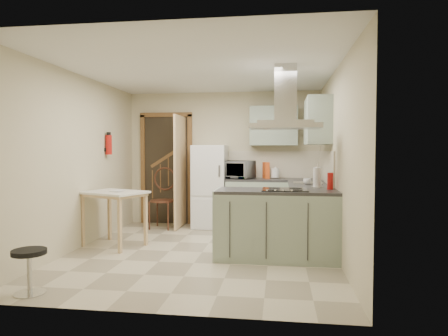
# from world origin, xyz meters

# --- Properties ---
(floor) EXTENTS (4.20, 4.20, 0.00)m
(floor) POSITION_xyz_m (0.00, 0.00, 0.00)
(floor) COLOR beige
(floor) RESTS_ON ground
(ceiling) EXTENTS (4.20, 4.20, 0.00)m
(ceiling) POSITION_xyz_m (0.00, 0.00, 2.50)
(ceiling) COLOR silver
(ceiling) RESTS_ON back_wall
(back_wall) EXTENTS (3.60, 0.00, 3.60)m
(back_wall) POSITION_xyz_m (0.00, 2.10, 1.25)
(back_wall) COLOR beige
(back_wall) RESTS_ON floor
(left_wall) EXTENTS (0.00, 4.20, 4.20)m
(left_wall) POSITION_xyz_m (-1.80, 0.00, 1.25)
(left_wall) COLOR beige
(left_wall) RESTS_ON floor
(right_wall) EXTENTS (0.00, 4.20, 4.20)m
(right_wall) POSITION_xyz_m (1.80, 0.00, 1.25)
(right_wall) COLOR beige
(right_wall) RESTS_ON floor
(doorway) EXTENTS (1.10, 0.12, 2.10)m
(doorway) POSITION_xyz_m (-1.10, 2.07, 1.05)
(doorway) COLOR brown
(doorway) RESTS_ON floor
(fridge) EXTENTS (0.60, 0.60, 1.50)m
(fridge) POSITION_xyz_m (-0.20, 1.80, 0.75)
(fridge) COLOR white
(fridge) RESTS_ON floor
(counter_back) EXTENTS (1.08, 0.60, 0.90)m
(counter_back) POSITION_xyz_m (0.66, 1.80, 0.45)
(counter_back) COLOR #9EB2A0
(counter_back) RESTS_ON floor
(counter_right) EXTENTS (0.60, 1.95, 0.90)m
(counter_right) POSITION_xyz_m (1.50, 1.12, 0.45)
(counter_right) COLOR #9EB2A0
(counter_right) RESTS_ON floor
(splashback) EXTENTS (1.68, 0.02, 0.50)m
(splashback) POSITION_xyz_m (0.96, 2.09, 1.15)
(splashback) COLOR beige
(splashback) RESTS_ON counter_back
(wall_cabinet_back) EXTENTS (0.85, 0.35, 0.70)m
(wall_cabinet_back) POSITION_xyz_m (0.95, 1.93, 1.85)
(wall_cabinet_back) COLOR #9EB2A0
(wall_cabinet_back) RESTS_ON back_wall
(wall_cabinet_right) EXTENTS (0.35, 0.90, 0.70)m
(wall_cabinet_right) POSITION_xyz_m (1.62, 0.85, 1.85)
(wall_cabinet_right) COLOR #9EB2A0
(wall_cabinet_right) RESTS_ON right_wall
(peninsula) EXTENTS (1.55, 0.65, 0.90)m
(peninsula) POSITION_xyz_m (1.02, -0.18, 0.45)
(peninsula) COLOR #9EB2A0
(peninsula) RESTS_ON floor
(hob) EXTENTS (0.58, 0.50, 0.01)m
(hob) POSITION_xyz_m (1.12, -0.18, 0.91)
(hob) COLOR black
(hob) RESTS_ON peninsula
(extractor_hood) EXTENTS (0.90, 0.55, 0.10)m
(extractor_hood) POSITION_xyz_m (1.12, -0.18, 1.72)
(extractor_hood) COLOR silver
(extractor_hood) RESTS_ON ceiling
(sink) EXTENTS (0.45, 0.40, 0.01)m
(sink) POSITION_xyz_m (1.50, 0.95, 0.91)
(sink) COLOR silver
(sink) RESTS_ON counter_right
(fire_extinguisher) EXTENTS (0.10, 0.10, 0.32)m
(fire_extinguisher) POSITION_xyz_m (-1.74, 0.90, 1.50)
(fire_extinguisher) COLOR #B2140F
(fire_extinguisher) RESTS_ON left_wall
(drop_leaf_table) EXTENTS (1.04, 0.93, 0.81)m
(drop_leaf_table) POSITION_xyz_m (-1.35, 0.18, 0.40)
(drop_leaf_table) COLOR tan
(drop_leaf_table) RESTS_ON floor
(bentwood_chair) EXTENTS (0.49, 0.49, 1.00)m
(bentwood_chair) POSITION_xyz_m (-1.03, 1.56, 0.50)
(bentwood_chair) COLOR #473017
(bentwood_chair) RESTS_ON floor
(stool) EXTENTS (0.35, 0.35, 0.44)m
(stool) POSITION_xyz_m (-1.38, -1.80, 0.22)
(stool) COLOR black
(stool) RESTS_ON floor
(microwave) EXTENTS (0.68, 0.57, 0.32)m
(microwave) POSITION_xyz_m (0.29, 1.77, 1.06)
(microwave) COLOR black
(microwave) RESTS_ON counter_back
(kettle) EXTENTS (0.15, 0.15, 0.21)m
(kettle) POSITION_xyz_m (0.98, 1.86, 1.00)
(kettle) COLOR white
(kettle) RESTS_ON counter_back
(cereal_box) EXTENTS (0.14, 0.21, 0.29)m
(cereal_box) POSITION_xyz_m (0.82, 1.91, 1.05)
(cereal_box) COLOR #F0561C
(cereal_box) RESTS_ON counter_back
(soap_bottle) EXTENTS (0.08, 0.08, 0.17)m
(soap_bottle) POSITION_xyz_m (1.68, 1.25, 0.99)
(soap_bottle) COLOR #B4B1BE
(soap_bottle) RESTS_ON counter_right
(paper_towel) EXTENTS (0.13, 0.13, 0.28)m
(paper_towel) POSITION_xyz_m (1.57, 0.22, 1.04)
(paper_towel) COLOR silver
(paper_towel) RESTS_ON counter_right
(cup) EXTENTS (0.13, 0.13, 0.09)m
(cup) POSITION_xyz_m (1.47, 0.70, 0.94)
(cup) COLOR white
(cup) RESTS_ON counter_right
(red_bottle) EXTENTS (0.08, 0.08, 0.22)m
(red_bottle) POSITION_xyz_m (1.71, -0.03, 1.01)
(red_bottle) COLOR red
(red_bottle) RESTS_ON peninsula
(book) EXTENTS (0.16, 0.22, 0.09)m
(book) POSITION_xyz_m (-1.38, 0.17, 0.86)
(book) COLOR #96323F
(book) RESTS_ON drop_leaf_table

